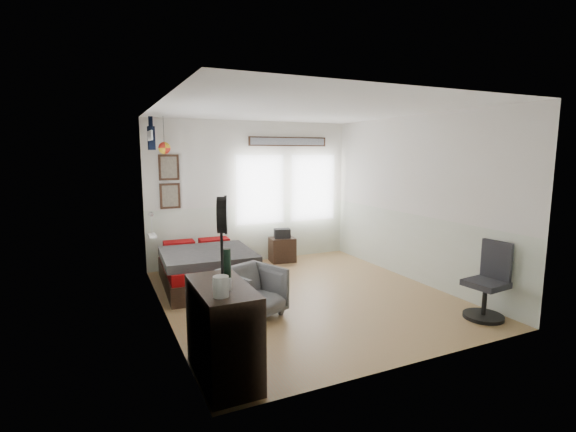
% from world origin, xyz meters
% --- Properties ---
extents(ground_plane, '(4.00, 4.50, 0.01)m').
position_xyz_m(ground_plane, '(0.00, 0.00, -0.01)').
color(ground_plane, '#AD7D4A').
extents(room_shell, '(4.02, 4.52, 2.71)m').
position_xyz_m(room_shell, '(-0.08, 0.19, 1.61)').
color(room_shell, beige).
rests_on(room_shell, ground_plane).
extents(wall_decor, '(3.55, 1.32, 1.44)m').
position_xyz_m(wall_decor, '(-1.10, 1.96, 2.10)').
color(wall_decor, '#382114').
rests_on(wall_decor, room_shell).
extents(bed, '(1.42, 1.91, 0.59)m').
position_xyz_m(bed, '(-1.21, 1.13, 0.29)').
color(bed, '#372218').
rests_on(bed, ground_plane).
extents(dresser, '(0.48, 1.00, 0.90)m').
position_xyz_m(dresser, '(-1.74, -1.69, 0.45)').
color(dresser, '#372218').
rests_on(dresser, ground_plane).
extents(armchair, '(0.90, 0.91, 0.64)m').
position_xyz_m(armchair, '(-0.97, -0.38, 0.32)').
color(armchair, '#616161').
rests_on(armchair, ground_plane).
extents(nightstand, '(0.51, 0.43, 0.47)m').
position_xyz_m(nightstand, '(0.50, 1.95, 0.23)').
color(nightstand, '#372218').
rests_on(nightstand, ground_plane).
extents(task_chair, '(0.50, 0.50, 0.99)m').
position_xyz_m(task_chair, '(1.74, -1.71, 0.40)').
color(task_chair, black).
rests_on(task_chair, ground_plane).
extents(kettle, '(0.16, 0.13, 0.18)m').
position_xyz_m(kettle, '(-1.83, -1.99, 0.99)').
color(kettle, silver).
rests_on(kettle, dresser).
extents(bottle, '(0.08, 0.08, 0.31)m').
position_xyz_m(bottle, '(-1.65, -1.57, 1.05)').
color(bottle, black).
rests_on(bottle, dresser).
extents(stand_fan, '(0.19, 0.33, 0.84)m').
position_xyz_m(stand_fan, '(-1.74, -1.77, 1.55)').
color(stand_fan, black).
rests_on(stand_fan, dresser).
extents(black_bag, '(0.34, 0.27, 0.18)m').
position_xyz_m(black_bag, '(0.50, 1.95, 0.56)').
color(black_bag, black).
rests_on(black_bag, nightstand).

